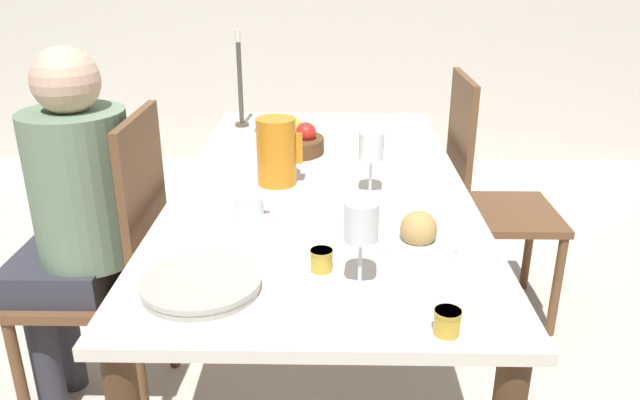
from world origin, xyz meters
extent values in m
plane|color=beige|center=(0.00, 0.00, 0.00)|extent=(20.00, 20.00, 0.00)
cube|color=silver|center=(0.00, 0.00, 0.71)|extent=(0.93, 1.86, 0.03)
cylinder|color=#472D19|center=(-0.41, 0.87, 0.35)|extent=(0.07, 0.07, 0.69)
cylinder|color=#472D19|center=(0.41, 0.87, 0.35)|extent=(0.07, 0.07, 0.69)
cylinder|color=brown|center=(-0.91, -0.39, 0.22)|extent=(0.04, 0.04, 0.43)
cylinder|color=brown|center=(-0.91, -0.02, 0.22)|extent=(0.04, 0.04, 0.43)
cylinder|color=brown|center=(-0.54, -0.39, 0.22)|extent=(0.04, 0.04, 0.43)
cylinder|color=brown|center=(-0.54, -0.02, 0.22)|extent=(0.04, 0.04, 0.43)
cube|color=brown|center=(-0.73, -0.20, 0.45)|extent=(0.42, 0.42, 0.03)
cube|color=brown|center=(-0.53, -0.20, 0.73)|extent=(0.03, 0.39, 0.54)
cylinder|color=brown|center=(0.91, 0.58, 0.22)|extent=(0.04, 0.04, 0.43)
cylinder|color=brown|center=(0.91, 0.21, 0.22)|extent=(0.04, 0.04, 0.43)
cylinder|color=brown|center=(0.54, 0.58, 0.22)|extent=(0.04, 0.04, 0.43)
cylinder|color=brown|center=(0.54, 0.21, 0.22)|extent=(0.04, 0.04, 0.43)
cube|color=brown|center=(0.73, 0.39, 0.45)|extent=(0.42, 0.42, 0.03)
cube|color=brown|center=(0.53, 0.39, 0.73)|extent=(0.03, 0.39, 0.54)
cylinder|color=#33333D|center=(-0.87, -0.29, 0.23)|extent=(0.09, 0.09, 0.46)
cylinder|color=#33333D|center=(-0.87, -0.13, 0.23)|extent=(0.09, 0.09, 0.46)
cube|color=#33333D|center=(-0.80, -0.21, 0.51)|extent=(0.30, 0.34, 0.11)
cylinder|color=slate|center=(-0.71, -0.21, 0.78)|extent=(0.30, 0.30, 0.46)
sphere|color=#D6AD8E|center=(-0.71, -0.21, 1.10)|extent=(0.19, 0.19, 0.19)
cylinder|color=#D6AD8E|center=(-0.81, 0.00, 0.90)|extent=(0.25, 0.06, 0.20)
cylinder|color=orange|center=(-0.15, -0.01, 0.83)|extent=(0.13, 0.13, 0.22)
cube|color=orange|center=(-0.07, -0.01, 0.84)|extent=(0.02, 0.02, 0.10)
cone|color=orange|center=(-0.20, -0.01, 0.92)|extent=(0.04, 0.04, 0.04)
cylinder|color=white|center=(0.15, -0.10, 0.72)|extent=(0.07, 0.07, 0.00)
cylinder|color=white|center=(0.15, -0.10, 0.78)|extent=(0.01, 0.01, 0.11)
cylinder|color=white|center=(0.15, -0.10, 0.88)|extent=(0.08, 0.08, 0.08)
cylinder|color=white|center=(0.10, -0.68, 0.72)|extent=(0.07, 0.07, 0.00)
cylinder|color=white|center=(0.10, -0.68, 0.78)|extent=(0.01, 0.01, 0.12)
cylinder|color=white|center=(0.10, -0.68, 0.89)|extent=(0.08, 0.08, 0.09)
cylinder|color=gold|center=(0.10, -0.68, 0.87)|extent=(0.06, 0.06, 0.05)
cylinder|color=silver|center=(-0.20, -0.28, 0.72)|extent=(0.14, 0.14, 0.01)
cylinder|color=silver|center=(-0.20, -0.28, 0.75)|extent=(0.08, 0.08, 0.05)
cube|color=silver|center=(-0.15, -0.28, 0.76)|extent=(0.01, 0.01, 0.03)
cylinder|color=#B7B2A8|center=(-0.26, -0.70, 0.73)|extent=(0.27, 0.27, 0.02)
cylinder|color=#B7B2A8|center=(-0.26, -0.70, 0.74)|extent=(0.27, 0.27, 0.01)
cylinder|color=silver|center=(0.26, -0.46, 0.73)|extent=(0.21, 0.21, 0.01)
sphere|color=tan|center=(0.26, -0.46, 0.76)|extent=(0.10, 0.10, 0.10)
cylinder|color=gold|center=(0.26, -0.86, 0.75)|extent=(0.05, 0.05, 0.05)
cylinder|color=gold|center=(0.26, -0.86, 0.77)|extent=(0.06, 0.06, 0.01)
cylinder|color=gold|center=(0.01, -0.60, 0.75)|extent=(0.05, 0.05, 0.05)
cylinder|color=gold|center=(0.01, -0.60, 0.77)|extent=(0.06, 0.06, 0.01)
cylinder|color=brown|center=(-0.12, 0.32, 0.75)|extent=(0.24, 0.24, 0.06)
sphere|color=red|center=(-0.06, 0.31, 0.80)|extent=(0.08, 0.08, 0.08)
sphere|color=gold|center=(-0.11, 0.38, 0.80)|extent=(0.08, 0.08, 0.08)
sphere|color=gold|center=(-0.17, 0.33, 0.80)|extent=(0.08, 0.08, 0.08)
sphere|color=gold|center=(-0.13, 0.27, 0.80)|extent=(0.08, 0.08, 0.08)
cylinder|color=#4C4238|center=(-0.35, 0.69, 0.73)|extent=(0.06, 0.06, 0.01)
cylinder|color=#4C4238|center=(-0.35, 0.69, 0.91)|extent=(0.02, 0.02, 0.34)
cylinder|color=beige|center=(-0.35, 0.69, 1.10)|extent=(0.02, 0.02, 0.05)
camera|label=1|loc=(0.03, -1.92, 1.44)|focal=35.00mm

